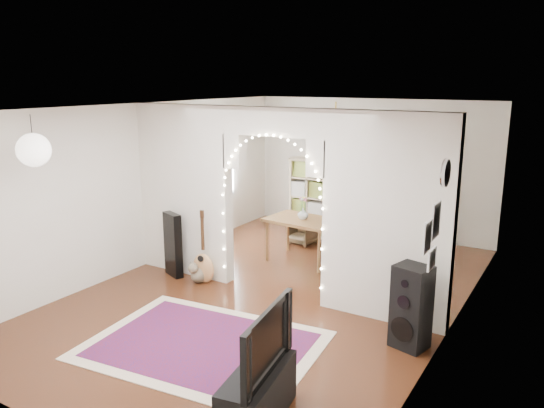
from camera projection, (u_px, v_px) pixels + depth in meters
The scene contains 25 objects.
floor at pixel (274, 292), 7.84m from camera, with size 7.50×7.50×0.00m, color black.
ceiling at pixel (275, 107), 7.22m from camera, with size 5.00×7.50×0.02m, color white.
wall_back at pixel (370, 167), 10.65m from camera, with size 5.00×0.02×2.70m, color silver.
wall_front at pixel (43, 291), 4.41m from camera, with size 5.00×0.02×2.70m, color silver.
wall_left at pixel (146, 185), 8.79m from camera, with size 0.02×7.50×2.70m, color silver.
wall_right at pixel (455, 228), 6.27m from camera, with size 0.02×7.50×2.70m, color silver.
divider_wall at pixel (275, 198), 7.51m from camera, with size 5.00×0.20×2.70m.
fairy_lights at pixel (270, 191), 7.38m from camera, with size 1.64×0.04×1.60m, color #FFEABF, non-canonical shape.
window at pixel (213, 162), 10.24m from camera, with size 0.04×1.20×1.40m, color white.
wall_clock at pixel (446, 173), 5.61m from camera, with size 0.31×0.31×0.03m, color white.
picture_frames at pixel (432, 237), 5.41m from camera, with size 0.02×0.50×0.70m, color white, non-canonical shape.
paper_lantern at pixel (34, 150), 6.28m from camera, with size 0.40×0.40×0.40m, color white.
ceiling_fan at pixel (335, 120), 8.95m from camera, with size 1.10×1.10×0.30m, color gold, non-canonical shape.
area_rug at pixel (203, 345), 6.26m from camera, with size 2.65×1.98×0.02m, color maroon.
guitar_case at pixel (173, 245), 8.39m from camera, with size 0.39×0.13×1.03m, color black.
acoustic_guitar at pixel (203, 256), 8.10m from camera, with size 0.40×0.16×0.98m.
tabby_cat at pixel (200, 273), 8.18m from camera, with size 0.27×0.57×0.38m.
floor_speaker at pixel (411, 307), 6.13m from camera, with size 0.46×0.42×1.00m.
media_console at pixel (258, 396), 4.84m from camera, with size 0.40×1.00×0.50m, color black.
tv at pixel (257, 340), 4.71m from camera, with size 1.07×0.14×0.62m, color black.
bookcase at pixel (328, 199), 10.38m from camera, with size 1.53×0.39×1.57m, color beige.
dining_table at pixel (303, 223), 9.01m from camera, with size 1.26×0.90×0.76m.
flower_vase at pixel (303, 214), 8.97m from camera, with size 0.18×0.18×0.19m, color white.
dining_chair_left at pixel (303, 233), 10.10m from camera, with size 0.47×0.48×0.44m, color #4A3A25.
dining_chair_right at pixel (396, 243), 9.24m from camera, with size 0.59×0.60×0.55m, color #4A3A25.
Camera 1 is at (3.77, -6.29, 3.07)m, focal length 35.00 mm.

